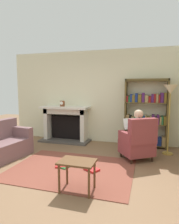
% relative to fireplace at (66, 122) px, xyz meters
% --- Properties ---
extents(ground, '(14.00, 14.00, 0.00)m').
position_rel_fireplace_xyz_m(ground, '(0.97, -2.30, -0.57)').
color(ground, brown).
extents(back_wall, '(5.60, 0.10, 2.70)m').
position_rel_fireplace_xyz_m(back_wall, '(0.97, 0.25, 0.78)').
color(back_wall, beige).
rests_on(back_wall, ground).
extents(area_rug, '(2.40, 1.80, 0.01)m').
position_rel_fireplace_xyz_m(area_rug, '(0.97, -2.00, -0.56)').
color(area_rug, brown).
rests_on(area_rug, ground).
extents(fireplace, '(1.49, 0.64, 1.06)m').
position_rel_fireplace_xyz_m(fireplace, '(0.00, 0.00, 0.00)').
color(fireplace, '#4C4742').
rests_on(fireplace, ground).
extents(mantel_clock, '(0.14, 0.14, 0.17)m').
position_rel_fireplace_xyz_m(mantel_clock, '(-0.07, -0.10, 0.58)').
color(mantel_clock, brown).
rests_on(mantel_clock, fireplace).
extents(bookshelf, '(1.13, 0.32, 1.85)m').
position_rel_fireplace_xyz_m(bookshelf, '(2.34, 0.03, 0.30)').
color(bookshelf, brown).
rests_on(bookshelf, ground).
extents(armchair_reading, '(0.88, 0.87, 0.97)m').
position_rel_fireplace_xyz_m(armchair_reading, '(2.20, -1.10, -0.14)').
color(armchair_reading, '#331E14').
rests_on(armchair_reading, ground).
extents(seated_reader, '(0.55, 0.59, 1.14)m').
position_rel_fireplace_xyz_m(seated_reader, '(2.13, -1.00, 0.05)').
color(seated_reader, silver).
rests_on(seated_reader, ground).
extents(side_table, '(0.56, 0.39, 0.49)m').
position_rel_fireplace_xyz_m(side_table, '(1.36, -2.75, -0.16)').
color(side_table, brown).
rests_on(side_table, ground).
extents(scattered_books, '(0.94, 0.33, 0.04)m').
position_rel_fireplace_xyz_m(scattered_books, '(1.02, -1.95, -0.54)').
color(scattered_books, red).
rests_on(scattered_books, area_rug).
extents(floor_lamp, '(0.32, 0.32, 1.69)m').
position_rel_fireplace_xyz_m(floor_lamp, '(2.88, -0.47, 0.87)').
color(floor_lamp, '#B7933F').
rests_on(floor_lamp, ground).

